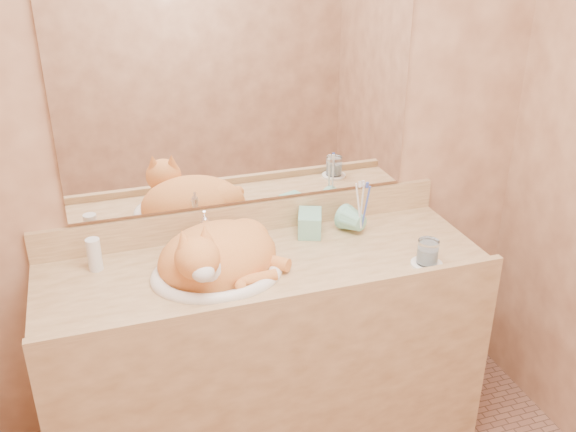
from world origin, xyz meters
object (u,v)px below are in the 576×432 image
object	(u,v)px
vanity_counter	(267,359)
toothbrush_cup	(362,225)
cat	(217,254)
sink_basin	(216,257)
water_glass	(428,252)
soap_dispenser	(310,218)

from	to	relation	value
vanity_counter	toothbrush_cup	size ratio (longest dim) A/B	15.28
vanity_counter	cat	distance (m)	0.53
toothbrush_cup	cat	bearing A→B (deg)	-170.89
sink_basin	toothbrush_cup	bearing A→B (deg)	25.42
toothbrush_cup	water_glass	size ratio (longest dim) A/B	1.18
vanity_counter	sink_basin	world-z (taller)	sink_basin
cat	water_glass	distance (m)	0.74
soap_dispenser	vanity_counter	bearing A→B (deg)	-130.71
cat	water_glass	world-z (taller)	cat
sink_basin	water_glass	bearing A→B (deg)	1.58
vanity_counter	water_glass	world-z (taller)	water_glass
water_glass	sink_basin	bearing A→B (deg)	166.83
toothbrush_cup	soap_dispenser	bearing A→B (deg)	174.15
sink_basin	toothbrush_cup	world-z (taller)	sink_basin
cat	water_glass	size ratio (longest dim) A/B	4.92
vanity_counter	cat	bearing A→B (deg)	-179.22
vanity_counter	sink_basin	bearing A→B (deg)	-173.63
soap_dispenser	toothbrush_cup	size ratio (longest dim) A/B	1.89
toothbrush_cup	water_glass	bearing A→B (deg)	-65.43
sink_basin	soap_dispenser	size ratio (longest dim) A/B	2.27
sink_basin	toothbrush_cup	distance (m)	0.61
water_glass	vanity_counter	bearing A→B (deg)	160.82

